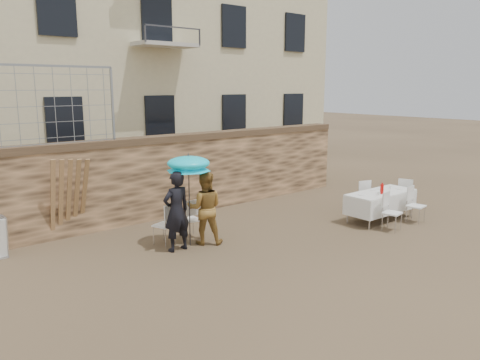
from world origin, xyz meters
TOP-DOWN VIEW (x-y plane):
  - ground at (0.00, 0.00)m, footprint 80.00×80.00m
  - stone_wall at (0.00, 5.00)m, footprint 13.00×0.50m
  - chain_link_fence at (-3.00, 5.00)m, footprint 3.20×0.06m
  - man_suit at (-1.23, 2.38)m, footprint 0.67×0.46m
  - woman_dress at (-0.48, 2.38)m, footprint 1.03×0.99m
  - umbrella at (-0.83, 2.48)m, footprint 0.98×0.98m
  - couple_chair_left at (-1.23, 2.93)m, footprint 0.62×0.62m
  - couple_chair_right at (-0.53, 2.93)m, footprint 0.51×0.51m
  - banquet_table at (4.29, 0.98)m, footprint 2.10×0.85m
  - soda_bottle at (4.09, 0.83)m, footprint 0.09×0.09m
  - table_chair_front_left at (3.69, 0.23)m, footprint 0.56×0.56m
  - table_chair_front_right at (4.79, 0.23)m, footprint 0.54×0.54m
  - table_chair_back at (4.49, 1.78)m, footprint 0.61×0.61m
  - table_chair_side at (5.69, 1.08)m, footprint 0.62×0.62m
  - wood_planks at (-2.84, 4.58)m, footprint 0.70×0.20m

SIDE VIEW (x-z plane):
  - ground at x=0.00m, z-range 0.00..0.00m
  - couple_chair_left at x=-1.23m, z-range 0.00..0.96m
  - couple_chair_right at x=-0.53m, z-range 0.00..0.96m
  - table_chair_front_left at x=3.69m, z-range 0.00..0.96m
  - table_chair_front_right at x=4.79m, z-range 0.00..0.96m
  - table_chair_back at x=4.49m, z-range 0.00..0.96m
  - table_chair_side at x=5.69m, z-range 0.00..0.96m
  - banquet_table at x=4.29m, z-range 0.34..1.12m
  - woman_dress at x=-0.48m, z-range 0.00..1.67m
  - man_suit at x=-1.23m, z-range 0.00..1.77m
  - soda_bottle at x=4.09m, z-range 0.77..1.04m
  - wood_planks at x=-2.84m, z-range 0.00..2.00m
  - stone_wall at x=0.00m, z-range 0.00..2.20m
  - umbrella at x=-0.83m, z-range 0.86..2.80m
  - chain_link_fence at x=-3.00m, z-range 2.20..4.00m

